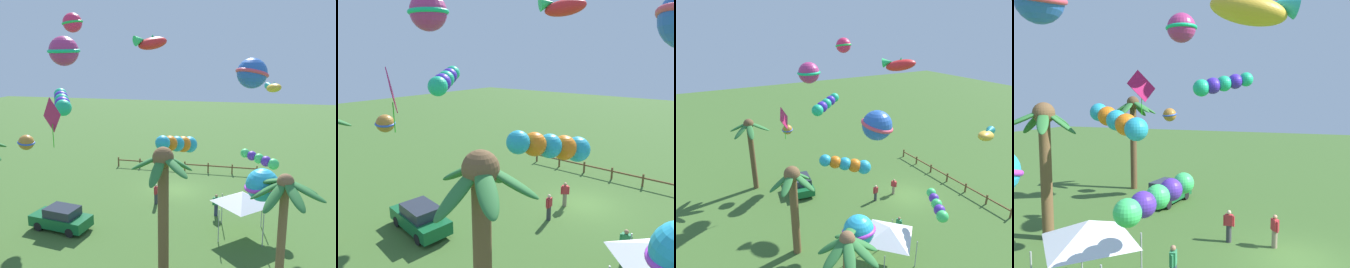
# 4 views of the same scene
# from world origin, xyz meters

# --- Properties ---
(ground_plane) EXTENTS (120.00, 120.00, 0.00)m
(ground_plane) POSITION_xyz_m (0.00, 0.00, 0.00)
(ground_plane) COLOR #3D6028
(palm_tree_0) EXTENTS (3.45, 3.58, 7.20)m
(palm_tree_0) POSITION_xyz_m (8.45, 12.30, 5.23)
(palm_tree_0) COLOR brown
(palm_tree_0) RESTS_ON ground
(palm_tree_1) EXTENTS (3.33, 3.19, 6.80)m
(palm_tree_1) POSITION_xyz_m (-1.78, 11.73, 4.75)
(palm_tree_1) COLOR brown
(palm_tree_1) RESTS_ON ground
(palm_tree_2) EXTENTS (3.62, 3.57, 5.60)m
(palm_tree_2) POSITION_xyz_m (-7.63, 10.94, 4.26)
(palm_tree_2) COLOR brown
(palm_tree_2) RESTS_ON ground
(rail_fence) EXTENTS (13.92, 0.12, 0.95)m
(rail_fence) POSITION_xyz_m (0.13, -5.30, 0.59)
(rail_fence) COLOR brown
(rail_fence) RESTS_ON ground
(parked_car_0) EXTENTS (4.11, 2.25, 1.51)m
(parked_car_0) POSITION_xyz_m (5.86, 8.45, 0.75)
(parked_car_0) COLOR #145B2D
(parked_car_0) RESTS_ON ground
(spectator_0) EXTENTS (0.54, 0.30, 1.59)m
(spectator_0) POSITION_xyz_m (-3.81, 4.24, 0.81)
(spectator_0) COLOR #2D3351
(spectator_0) RESTS_ON ground
(spectator_1) EXTENTS (0.46, 0.41, 1.59)m
(spectator_1) POSITION_xyz_m (0.95, 1.01, 0.81)
(spectator_1) COLOR gray
(spectator_1) RESTS_ON ground
(spectator_2) EXTENTS (0.26, 0.55, 1.59)m
(spectator_2) POSITION_xyz_m (0.87, 3.17, 0.81)
(spectator_2) COLOR #38383D
(spectator_2) RESTS_ON ground
(festival_tent) EXTENTS (2.86, 2.86, 2.85)m
(festival_tent) POSITION_xyz_m (-5.59, 6.61, 2.47)
(festival_tent) COLOR #9E9EA3
(festival_tent) RESTS_ON ground
(kite_ball_0) EXTENTS (2.63, 2.63, 1.82)m
(kite_ball_0) POSITION_xyz_m (5.58, 7.32, 11.39)
(kite_ball_0) COLOR #B33072
(kite_fish_1) EXTENTS (2.78, 2.79, 1.37)m
(kite_fish_1) POSITION_xyz_m (1.84, 0.65, 12.08)
(kite_fish_1) COLOR red
(kite_ball_2) EXTENTS (1.82, 1.81, 1.39)m
(kite_ball_2) POSITION_xyz_m (7.03, 3.14, 13.44)
(kite_ball_2) COLOR #EE2656
(kite_tube_3) EXTENTS (2.65, 3.65, 1.62)m
(kite_tube_3) POSITION_xyz_m (7.15, 5.12, 7.93)
(kite_tube_3) COLOR #1DC384
(kite_ball_4) EXTENTS (2.27, 2.27, 1.74)m
(kite_ball_4) POSITION_xyz_m (-6.61, 9.64, 4.49)
(kite_ball_4) COLOR #28ACD9
(kite_diamond_5) EXTENTS (1.78, 1.19, 2.93)m
(kite_diamond_5) POSITION_xyz_m (5.15, 9.93, 7.76)
(kite_diamond_5) COLOR #BD1756
(kite_tube_6) EXTENTS (2.58, 1.55, 1.12)m
(kite_tube_6) POSITION_xyz_m (-6.70, 3.68, 4.19)
(kite_tube_6) COLOR #3FDB66
(kite_fish_7) EXTENTS (1.45, 2.09, 0.90)m
(kite_fish_7) POSITION_xyz_m (-7.39, 0.96, 8.86)
(kite_fish_7) COLOR gold
(kite_ball_8) EXTENTS (2.50, 2.50, 1.63)m
(kite_ball_8) POSITION_xyz_m (-5.81, 8.13, 10.19)
(kite_ball_8) COLOR blue
(kite_ball_9) EXTENTS (1.42, 1.42, 0.95)m
(kite_ball_9) POSITION_xyz_m (7.61, 8.95, 5.86)
(kite_ball_9) COLOR #B3752C
(kite_tube_10) EXTENTS (2.03, 3.47, 1.58)m
(kite_tube_10) POSITION_xyz_m (-1.73, 7.63, 5.95)
(kite_tube_10) COLOR #239EBC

